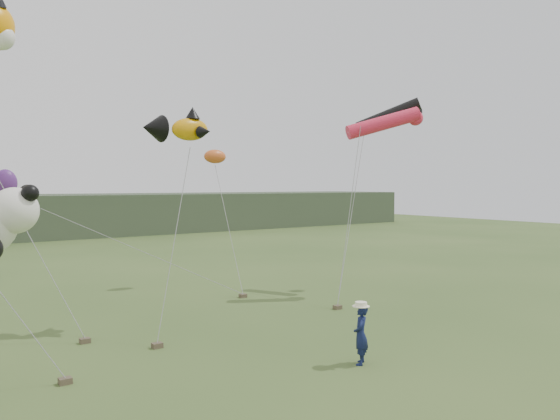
{
  "coord_description": "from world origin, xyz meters",
  "views": [
    {
      "loc": [
        -9.92,
        -11.65,
        4.97
      ],
      "look_at": [
        0.5,
        3.0,
        4.14
      ],
      "focal_mm": 35.0,
      "sensor_mm": 36.0,
      "label": 1
    }
  ],
  "objects": [
    {
      "name": "ground",
      "position": [
        0.0,
        0.0,
        0.0
      ],
      "size": [
        120.0,
        120.0,
        0.0
      ],
      "primitive_type": "plane",
      "color": "#385123",
      "rests_on": "ground"
    },
    {
      "name": "festival_attendant",
      "position": [
        0.54,
        -0.81,
        0.83
      ],
      "size": [
        0.71,
        0.69,
        1.65
      ],
      "primitive_type": "imported",
      "rotation": [
        0.0,
        0.0,
        3.86
      ],
      "color": "#111A43",
      "rests_on": "ground"
    },
    {
      "name": "sandbag_anchors",
      "position": [
        -1.62,
        5.06,
        0.08
      ],
      "size": [
        11.31,
        6.6,
        0.16
      ],
      "color": "brown",
      "rests_on": "ground"
    },
    {
      "name": "fish_kite",
      "position": [
        -1.79,
        6.02,
        6.95
      ],
      "size": [
        2.52,
        1.67,
        1.27
      ],
      "color": "orange",
      "rests_on": "ground"
    },
    {
      "name": "tube_kites",
      "position": [
        9.19,
        6.24,
        8.05
      ],
      "size": [
        4.98,
        3.63,
        2.16
      ],
      "color": "black",
      "rests_on": "ground"
    },
    {
      "name": "misc_kites",
      "position": [
        -2.01,
        13.14,
        5.63
      ],
      "size": [
        10.21,
        2.26,
        2.24
      ],
      "color": "#CF5922",
      "rests_on": "ground"
    }
  ]
}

